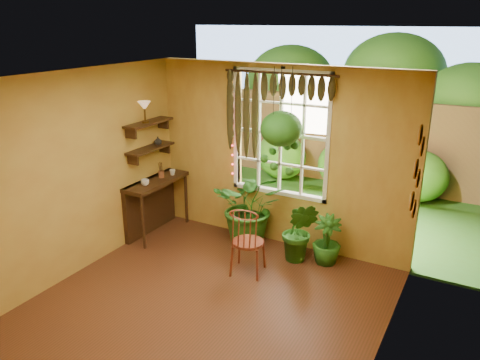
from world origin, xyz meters
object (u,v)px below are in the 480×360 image
at_px(potted_plant_left, 251,206).
at_px(hanging_basket, 281,132).
at_px(counter_ledge, 152,199).
at_px(potted_plant_mid, 300,231).
at_px(windsor_chair, 247,251).

distance_m(potted_plant_left, hanging_basket, 1.33).
height_order(counter_ledge, hanging_basket, hanging_basket).
relative_size(counter_ledge, potted_plant_mid, 1.31).
height_order(counter_ledge, potted_plant_left, potted_plant_left).
xyz_separation_m(windsor_chair, potted_plant_mid, (0.48, 0.66, 0.13)).
bearing_deg(potted_plant_left, windsor_chair, -65.02).
relative_size(potted_plant_mid, hanging_basket, 0.62).
distance_m(potted_plant_left, potted_plant_mid, 0.92).
height_order(counter_ledge, windsor_chair, windsor_chair).
bearing_deg(windsor_chair, potted_plant_left, 103.27).
relative_size(potted_plant_left, hanging_basket, 0.80).
height_order(windsor_chair, potted_plant_left, potted_plant_left).
relative_size(counter_ledge, hanging_basket, 0.82).
bearing_deg(hanging_basket, potted_plant_mid, -16.80).
height_order(potted_plant_left, potted_plant_mid, potted_plant_left).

